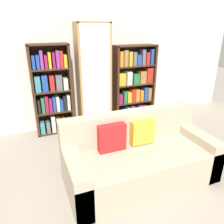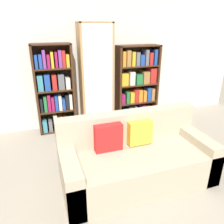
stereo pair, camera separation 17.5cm
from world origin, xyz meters
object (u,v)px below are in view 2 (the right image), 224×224
object	(u,v)px
couch	(136,159)
wine_bottle	(134,141)
display_cabinet	(96,77)
bookshelf_right	(137,85)
bookshelf_left	(55,91)

from	to	relation	value
couch	wine_bottle	world-z (taller)	couch
display_cabinet	bookshelf_right	world-z (taller)	display_cabinet
couch	bookshelf_right	distance (m)	2.13
bookshelf_left	wine_bottle	distance (m)	1.76
wine_bottle	bookshelf_left	bearing A→B (deg)	132.98
bookshelf_left	wine_bottle	size ratio (longest dim) A/B	4.26
couch	bookshelf_left	distance (m)	2.12
couch	display_cabinet	world-z (taller)	display_cabinet
display_cabinet	bookshelf_right	xyz separation A→B (m)	(0.90, 0.02, -0.24)
bookshelf_right	wine_bottle	xyz separation A→B (m)	(-0.59, -1.20, -0.61)
couch	display_cabinet	size ratio (longest dim) A/B	0.97
bookshelf_left	bookshelf_right	world-z (taller)	bookshelf_left
bookshelf_left	display_cabinet	world-z (taller)	display_cabinet
display_cabinet	bookshelf_right	distance (m)	0.93
couch	bookshelf_left	xyz separation A→B (m)	(-0.83, 1.89, 0.50)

